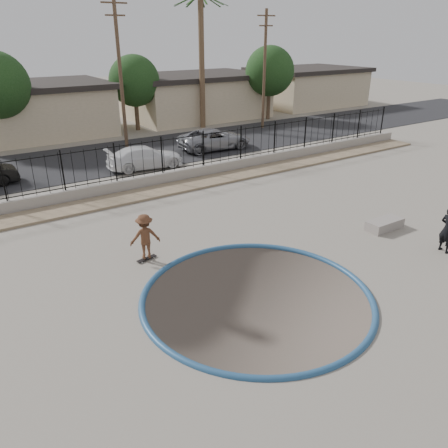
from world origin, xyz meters
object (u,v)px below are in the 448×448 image
Objects in this scene: skater at (145,239)px; skateboard at (147,258)px; car_c at (145,157)px; concrete_ledge at (385,224)px; car_d at (215,139)px; videographer at (448,229)px.

skateboard is at bearing 12.71° from skater.
car_c is at bearing -101.46° from skater.
skateboard is at bearing 162.31° from concrete_ledge.
skateboard is 0.48× the size of concrete_ledge.
car_c is at bearing 54.23° from skateboard.
car_d is (5.82, 1.60, 0.05)m from car_c.
car_d is (1.37, 14.91, 0.53)m from concrete_ledge.
videographer reaches higher than car_c.
skateboard is (-0.00, 0.00, -0.75)m from skater.
skater is 0.37× the size of car_c.
skater is 15.94m from car_d.
concrete_ledge is 0.32× the size of car_d.
skateboard is 10.75m from videographer.
car_c is (4.67, 10.40, -0.13)m from skater.
videographer is at bearing -86.36° from concrete_ledge.
videographer is 16.43m from car_c.
videographer is at bearing -41.69° from skateboard.
skater is 0.75m from skateboard.
car_d is at bearing 84.75° from concrete_ledge.
skateboard is at bearing 68.34° from videographer.
concrete_ledge is 0.36× the size of car_c.
skateboard is 0.16× the size of car_d.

